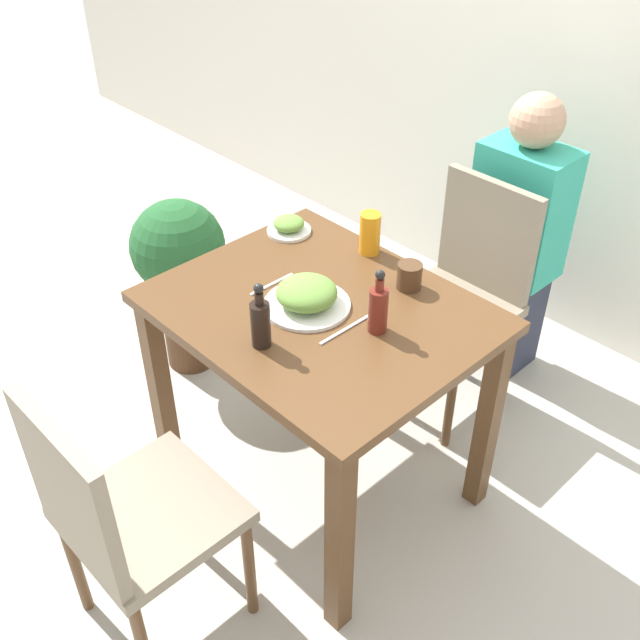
% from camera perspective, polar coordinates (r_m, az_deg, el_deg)
% --- Properties ---
extents(ground_plane, '(16.00, 16.00, 0.00)m').
position_cam_1_polar(ground_plane, '(2.77, -0.00, -12.09)').
color(ground_plane, '#B7B2A8').
extents(wall_back, '(8.00, 0.05, 2.60)m').
position_cam_1_polar(wall_back, '(3.13, 21.21, 20.01)').
color(wall_back, white).
rests_on(wall_back, ground_plane).
extents(dining_table, '(0.96, 0.78, 0.77)m').
position_cam_1_polar(dining_table, '(2.32, -0.00, -1.53)').
color(dining_table, brown).
rests_on(dining_table, ground_plane).
extents(chair_near, '(0.42, 0.42, 0.90)m').
position_cam_1_polar(chair_near, '(2.08, -14.85, -14.10)').
color(chair_near, gray).
rests_on(chair_near, ground_plane).
extents(chair_far, '(0.42, 0.42, 0.90)m').
position_cam_1_polar(chair_far, '(2.85, 10.93, 2.54)').
color(chair_far, gray).
rests_on(chair_far, ground_plane).
extents(food_plate, '(0.26, 0.26, 0.09)m').
position_cam_1_polar(food_plate, '(2.22, -1.02, 1.88)').
color(food_plate, white).
rests_on(food_plate, dining_table).
extents(side_plate, '(0.15, 0.15, 0.06)m').
position_cam_1_polar(side_plate, '(2.61, -2.39, 7.18)').
color(side_plate, white).
rests_on(side_plate, dining_table).
extents(drink_cup, '(0.08, 0.08, 0.08)m').
position_cam_1_polar(drink_cup, '(2.32, 6.82, 3.34)').
color(drink_cup, '#4C331E').
rests_on(drink_cup, dining_table).
extents(juice_glass, '(0.07, 0.07, 0.14)m').
position_cam_1_polar(juice_glass, '(2.47, 3.82, 6.61)').
color(juice_glass, orange).
rests_on(juice_glass, dining_table).
extents(sauce_bottle, '(0.06, 0.06, 0.20)m').
position_cam_1_polar(sauce_bottle, '(2.06, -4.56, -0.14)').
color(sauce_bottle, black).
rests_on(sauce_bottle, dining_table).
extents(condiment_bottle, '(0.06, 0.06, 0.20)m').
position_cam_1_polar(condiment_bottle, '(2.11, 4.46, 0.93)').
color(condiment_bottle, maroon).
rests_on(condiment_bottle, dining_table).
extents(fork_utensil, '(0.01, 0.17, 0.00)m').
position_cam_1_polar(fork_utensil, '(2.34, -3.70, 2.74)').
color(fork_utensil, silver).
rests_on(fork_utensil, dining_table).
extents(spoon_utensil, '(0.01, 0.20, 0.00)m').
position_cam_1_polar(spoon_utensil, '(2.15, 1.92, -0.74)').
color(spoon_utensil, silver).
rests_on(spoon_utensil, dining_table).
extents(potted_plant_left, '(0.37, 0.37, 0.76)m').
position_cam_1_polar(potted_plant_left, '(3.02, -10.63, 4.25)').
color(potted_plant_left, '#51331E').
rests_on(potted_plant_left, ground_plane).
extents(person_figure, '(0.34, 0.22, 1.17)m').
position_cam_1_polar(person_figure, '(3.05, 14.67, 5.91)').
color(person_figure, '#2D3347').
rests_on(person_figure, ground_plane).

